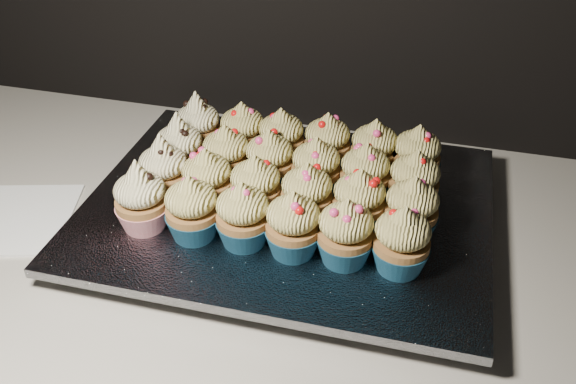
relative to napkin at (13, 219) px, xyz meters
The scene contains 28 objects.
worktop 0.48m from the napkin, ahead, with size 2.44×0.64×0.04m, color beige.
napkin is the anchor object (origin of this frame).
baking_tray 0.36m from the napkin, 13.69° to the left, with size 0.46×0.35×0.02m, color black.
foil_lining 0.36m from the napkin, 13.69° to the left, with size 0.50×0.39×0.01m, color silver.
cupcake_0 0.21m from the napkin, ahead, with size 0.06×0.06×0.10m.
cupcake_1 0.27m from the napkin, ahead, with size 0.06×0.06×0.08m.
cupcake_2 0.33m from the napkin, ahead, with size 0.06×0.06×0.08m.
cupcake_3 0.38m from the napkin, ahead, with size 0.06×0.06×0.08m.
cupcake_4 0.44m from the napkin, ahead, with size 0.06×0.06×0.08m.
cupcake_5 0.50m from the napkin, ahead, with size 0.06×0.06×0.08m.
cupcake_6 0.22m from the napkin, 15.74° to the left, with size 0.06×0.06×0.10m.
cupcake_7 0.27m from the napkin, 11.45° to the left, with size 0.06×0.06×0.08m.
cupcake_8 0.33m from the napkin, ahead, with size 0.06×0.06×0.08m.
cupcake_9 0.39m from the napkin, ahead, with size 0.06×0.06×0.08m.
cupcake_10 0.45m from the napkin, ahead, with size 0.06×0.06×0.08m.
cupcake_11 0.51m from the napkin, ahead, with size 0.06×0.06×0.08m.
cupcake_12 0.23m from the napkin, 29.66° to the left, with size 0.06×0.06×0.10m.
cupcake_13 0.29m from the napkin, 23.50° to the left, with size 0.06×0.06×0.08m.
cupcake_14 0.34m from the napkin, 20.09° to the left, with size 0.06×0.06×0.08m.
cupcake_15 0.40m from the napkin, 16.68° to the left, with size 0.06×0.06×0.08m.
cupcake_16 0.46m from the napkin, 14.67° to the left, with size 0.06×0.06×0.08m.
cupcake_17 0.52m from the napkin, 12.84° to the left, with size 0.06×0.06×0.08m.
cupcake_18 0.27m from the napkin, 41.39° to the left, with size 0.06×0.06×0.10m.
cupcake_19 0.32m from the napkin, 34.41° to the left, with size 0.06×0.06×0.08m.
cupcake_20 0.37m from the napkin, 28.89° to the left, with size 0.06×0.06×0.08m.
cupcake_21 0.42m from the napkin, 25.13° to the left, with size 0.06×0.06×0.08m.
cupcake_22 0.48m from the napkin, 21.79° to the left, with size 0.06×0.06×0.08m.
cupcake_23 0.53m from the napkin, 19.50° to the left, with size 0.06×0.06×0.08m.
Camera 1 is at (0.04, 1.10, 1.41)m, focal length 40.00 mm.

